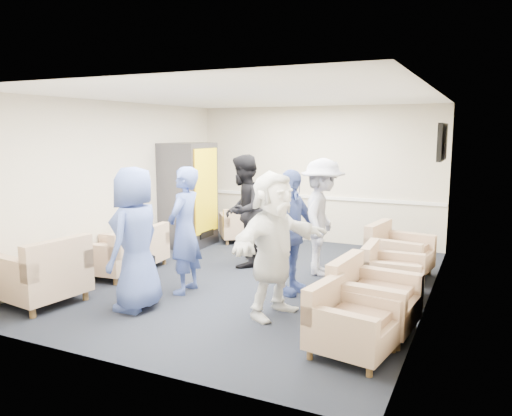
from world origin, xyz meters
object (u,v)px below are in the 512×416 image
at_px(person_back_left, 243,211).
at_px(vending_machine, 189,195).
at_px(person_front_left, 135,239).
at_px(armchair_left_far, 140,249).
at_px(armchair_right_far, 396,254).
at_px(armchair_corner, 240,227).
at_px(armchair_right_midnear, 370,301).
at_px(armchair_left_near, 44,276).
at_px(armchair_right_near, 348,325).
at_px(person_front_right, 273,244).
at_px(person_back_right, 322,217).
at_px(armchair_right_midfar, 389,275).
at_px(person_mid_right, 289,232).
at_px(armchair_left_mid, 113,257).
at_px(person_mid_left, 185,230).

bearing_deg(person_back_left, vending_machine, -128.38).
bearing_deg(person_front_left, armchair_left_far, -148.08).
distance_m(armchair_right_far, armchair_corner, 3.47).
height_order(armchair_right_midnear, armchair_right_far, armchair_right_far).
xyz_separation_m(armchair_left_near, armchair_right_near, (3.94, 0.21, -0.07)).
distance_m(vending_machine, person_front_right, 4.01).
height_order(armchair_left_far, person_back_right, person_back_right).
relative_size(armchair_right_midfar, person_front_right, 0.45).
height_order(armchair_right_midnear, person_mid_right, person_mid_right).
relative_size(armchair_right_far, person_mid_right, 0.57).
distance_m(armchair_left_mid, vending_machine, 2.40).
height_order(person_mid_right, person_front_right, person_front_right).
relative_size(armchair_left_far, armchair_right_far, 0.83).
xyz_separation_m(armchair_right_far, armchair_corner, (-3.27, 1.14, -0.04)).
relative_size(armchair_right_near, vending_machine, 0.44).
distance_m(armchair_left_mid, armchair_right_midfar, 4.09).
bearing_deg(person_mid_left, armchair_corner, -171.53).
bearing_deg(person_front_left, armchair_right_near, 81.47).
relative_size(armchair_left_mid, person_mid_right, 0.51).
xyz_separation_m(person_mid_right, person_front_right, (0.14, -0.87, 0.02)).
bearing_deg(armchair_left_near, armchair_left_far, -173.05).
relative_size(armchair_right_near, person_mid_right, 0.51).
bearing_deg(armchair_right_near, person_front_right, 67.80).
relative_size(armchair_left_near, person_mid_left, 0.61).
bearing_deg(person_back_left, armchair_right_midfar, 66.11).
xyz_separation_m(armchair_right_midnear, person_mid_right, (-1.30, 0.85, 0.51)).
bearing_deg(armchair_right_midnear, person_front_right, 96.27).
height_order(armchair_right_midfar, vending_machine, vending_machine).
bearing_deg(person_mid_left, armchair_right_near, 64.12).
bearing_deg(armchair_right_near, person_front_left, 96.08).
bearing_deg(armchair_left_mid, person_front_right, 76.34).
relative_size(armchair_corner, person_mid_right, 0.61).
height_order(armchair_corner, person_mid_left, person_mid_left).
xyz_separation_m(person_mid_left, person_mid_right, (1.31, 0.57, -0.02)).
distance_m(armchair_right_near, vending_machine, 5.33).
distance_m(person_mid_right, person_front_right, 0.88).
bearing_deg(person_back_left, person_mid_left, -14.58).
bearing_deg(person_mid_right, person_back_right, 11.20).
height_order(vending_machine, person_mid_right, vending_machine).
relative_size(armchair_left_far, armchair_right_midfar, 1.03).
xyz_separation_m(armchair_left_far, armchair_corner, (0.60, 2.43, -0.00)).
bearing_deg(armchair_left_near, armchair_right_far, 137.33).
height_order(armchair_right_midnear, person_front_left, person_front_left).
relative_size(armchair_left_mid, person_back_right, 0.48).
bearing_deg(armchair_left_mid, armchair_left_near, -4.76).
distance_m(armchair_left_far, person_mid_right, 2.73).
xyz_separation_m(person_front_left, person_mid_left, (0.19, 0.81, -0.02)).
bearing_deg(armchair_right_far, armchair_left_near, 138.26).
xyz_separation_m(armchair_left_near, person_mid_right, (2.70, 1.76, 0.48)).
bearing_deg(armchair_left_mid, person_back_right, 112.66).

